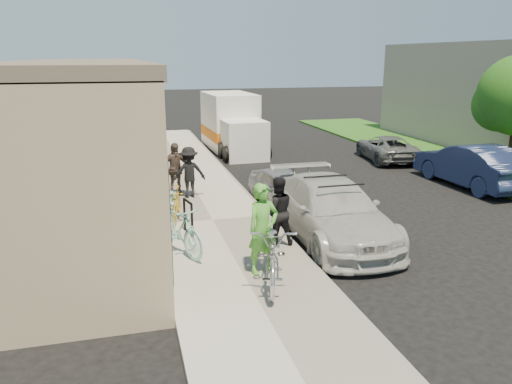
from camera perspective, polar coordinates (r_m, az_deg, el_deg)
ground at (r=11.19m, az=7.99°, el=-7.75°), size 120.00×120.00×0.00m
sidewalk at (r=13.34m, az=-4.99°, el=-3.47°), size 3.00×34.00×0.15m
curb at (r=13.67m, az=1.43°, el=-2.99°), size 0.12×34.00×0.13m
storefront at (r=17.63m, az=-18.55°, el=7.23°), size 3.60×20.00×4.22m
bike_rack at (r=12.20m, az=-7.77°, el=-2.46°), size 0.17×0.59×0.85m
sandwich_board at (r=17.98m, az=-11.67°, el=3.31°), size 0.84×0.85×1.12m
sedan_white at (r=12.29m, az=8.55°, el=-2.05°), size 2.09×5.01×1.49m
sedan_silver at (r=14.87m, az=3.14°, el=0.47°), size 1.61×3.38×1.12m
moving_truck at (r=23.68m, az=-2.76°, el=7.56°), size 2.23×5.50×2.67m
far_car_blue at (r=18.62m, az=23.35°, el=2.83°), size 1.70×4.55×1.48m
far_car_gray at (r=22.26m, az=14.66°, el=4.90°), size 2.35×4.09×1.07m
tandem_bike at (r=9.54m, az=1.92°, el=-6.80°), size 1.41×2.48×1.23m
woman_rider at (r=9.83m, az=0.81°, el=-4.25°), size 0.76×0.61×1.83m
man_standing at (r=11.33m, az=2.43°, el=-2.20°), size 0.79×0.62×1.60m
cruiser_bike_a at (r=11.01m, az=-8.89°, el=-4.21°), size 1.29×1.91×1.12m
cruiser_bike_b at (r=13.65m, az=-9.90°, el=-1.04°), size 1.18×1.68×0.84m
cruiser_bike_c at (r=13.25m, az=-9.05°, el=-1.41°), size 0.72×1.52×0.88m
bystander_a at (r=15.33m, az=-7.67°, el=2.25°), size 1.05×0.66×1.56m
bystander_b at (r=15.60m, az=-9.26°, el=2.58°), size 1.04×0.62×1.66m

